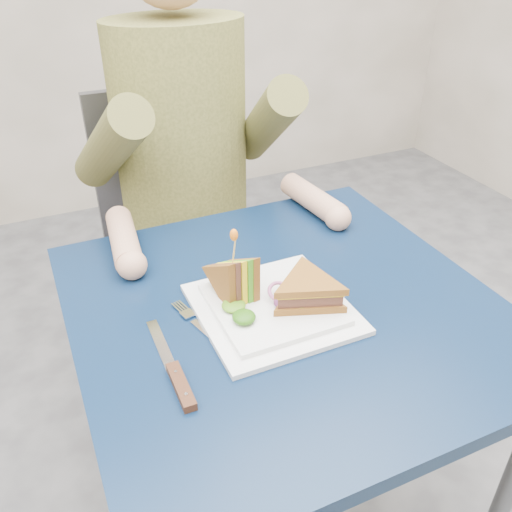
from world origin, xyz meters
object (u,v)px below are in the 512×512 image
plate (273,307)px  fork (204,329)px  table (284,337)px  diner (182,113)px  sandwich_flat (308,291)px  chair (180,225)px  knife (177,378)px  sandwich_upright (235,280)px

plate → fork: bearing=179.8°
table → plate: (-0.03, -0.01, 0.09)m
diner → sandwich_flat: bearing=-87.8°
chair → fork: (-0.16, -0.70, 0.19)m
plate → knife: (-0.21, -0.09, -0.00)m
chair → plate: size_ratio=3.58×
fork → table: bearing=3.5°
sandwich_flat → fork: size_ratio=1.06×
diner → sandwich_upright: 0.56m
plate → diner: bearing=87.0°
table → knife: (-0.24, -0.10, 0.09)m
chair → knife: chair is taller
knife → plate: bearing=24.5°
sandwich_upright → knife: sandwich_upright is taller
plate → sandwich_upright: sandwich_upright is taller
plate → fork: 0.13m
plate → knife: size_ratio=1.18×
fork → knife: 0.12m
chair → fork: bearing=-103.0°
table → chair: 0.70m
chair → fork: chair is taller
table → plate: 0.09m
plate → sandwich_flat: sandwich_flat is taller
fork → plate: bearing=-0.2°
plate → fork: size_ratio=1.47×
knife → chair: bearing=73.3°
diner → sandwich_flat: size_ratio=3.97×
sandwich_flat → sandwich_upright: 0.13m
diner → plate: (-0.03, -0.59, -0.18)m
diner → sandwich_flat: (0.02, -0.61, -0.14)m
fork → chair: bearing=77.0°
sandwich_upright → fork: bearing=-150.1°
chair → diner: (-0.00, -0.11, 0.37)m
chair → diner: size_ratio=1.25×
plate → sandwich_upright: size_ratio=2.00×
sandwich_flat → chair: bearing=91.9°
fork → sandwich_upright: bearing=29.9°
diner → sandwich_upright: diner is taller
sandwich_flat → sandwich_upright: bearing=147.0°
table → knife: 0.27m
plate → sandwich_upright: bearing=139.6°
chair → sandwich_upright: chair is taller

